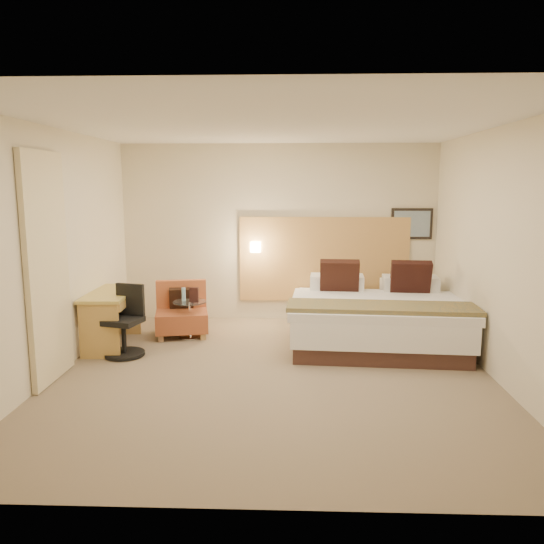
{
  "coord_description": "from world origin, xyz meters",
  "views": [
    {
      "loc": [
        0.19,
        -5.64,
        2.08
      ],
      "look_at": [
        -0.04,
        0.67,
        1.04
      ],
      "focal_mm": 35.0,
      "sensor_mm": 36.0,
      "label": 1
    }
  ],
  "objects_px": {
    "side_table": "(190,317)",
    "desk_chair": "(126,327)",
    "bed": "(376,316)",
    "desk": "(113,303)",
    "lounge_chair": "(182,314)"
  },
  "relations": [
    {
      "from": "side_table",
      "to": "desk_chair",
      "type": "relative_size",
      "value": 0.59
    },
    {
      "from": "bed",
      "to": "desk",
      "type": "relative_size",
      "value": 1.99
    },
    {
      "from": "lounge_chair",
      "to": "desk",
      "type": "xyz_separation_m",
      "value": [
        -0.78,
        -0.55,
        0.27
      ]
    },
    {
      "from": "bed",
      "to": "desk_chair",
      "type": "relative_size",
      "value": 2.7
    },
    {
      "from": "desk",
      "to": "desk_chair",
      "type": "distance_m",
      "value": 0.51
    },
    {
      "from": "bed",
      "to": "lounge_chair",
      "type": "distance_m",
      "value": 2.67
    },
    {
      "from": "desk",
      "to": "desk_chair",
      "type": "relative_size",
      "value": 1.36
    },
    {
      "from": "bed",
      "to": "desk",
      "type": "bearing_deg",
      "value": -175.14
    },
    {
      "from": "desk_chair",
      "to": "bed",
      "type": "bearing_deg",
      "value": 11.95
    },
    {
      "from": "desk_chair",
      "to": "lounge_chair",
      "type": "bearing_deg",
      "value": 61.44
    },
    {
      "from": "desk_chair",
      "to": "desk",
      "type": "bearing_deg",
      "value": 125.92
    },
    {
      "from": "lounge_chair",
      "to": "side_table",
      "type": "xyz_separation_m",
      "value": [
        0.14,
        -0.15,
        -0.01
      ]
    },
    {
      "from": "lounge_chair",
      "to": "desk",
      "type": "distance_m",
      "value": 0.99
    },
    {
      "from": "side_table",
      "to": "desk",
      "type": "bearing_deg",
      "value": -156.37
    },
    {
      "from": "bed",
      "to": "side_table",
      "type": "distance_m",
      "value": 2.52
    }
  ]
}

